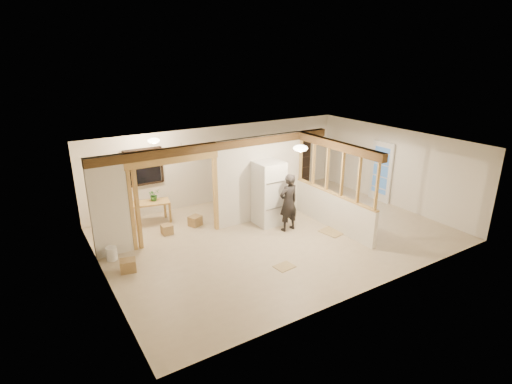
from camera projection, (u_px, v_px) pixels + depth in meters
floor at (277, 235)px, 10.95m from camera, size 9.00×6.50×0.01m
ceiling at (279, 145)px, 10.12m from camera, size 9.00×6.50×0.01m
wall_back at (222, 164)px, 13.14m from camera, size 9.00×0.01×2.50m
wall_front at (371, 237)px, 7.93m from camera, size 9.00×0.01×2.50m
wall_left at (100, 229)px, 8.29m from camera, size 0.01×6.50×2.50m
wall_right at (393, 167)px, 12.77m from camera, size 0.01×6.50×2.50m
partition_left_stub at (109, 207)px, 9.48m from camera, size 0.90×0.12×2.50m
partition_center at (260, 179)px, 11.59m from camera, size 2.80×0.12×2.50m
doorway_frame at (176, 200)px, 10.35m from camera, size 2.46×0.14×2.20m
header_beam_back at (222, 145)px, 10.62m from camera, size 7.00×0.18×0.22m
header_beam_right at (337, 145)px, 10.63m from camera, size 0.18×3.30×0.22m
pony_wall at (332, 211)px, 11.26m from camera, size 0.12×3.20×1.00m
stud_partition at (335, 171)px, 10.87m from camera, size 0.14×3.20×1.32m
window_back at (144, 167)px, 11.68m from camera, size 1.12×0.10×1.10m
french_door at (381, 172)px, 13.14m from camera, size 0.12×0.86×2.00m
ceiling_dome_main at (300, 148)px, 9.87m from camera, size 0.36×0.36×0.16m
ceiling_dome_util at (154, 141)px, 10.72m from camera, size 0.32×0.32×0.14m
hanging_bulb at (182, 154)px, 10.51m from camera, size 0.07×0.07×0.07m
refrigerator at (269, 193)px, 11.37m from camera, size 0.76×0.74×1.85m
woman at (288, 203)px, 10.96m from camera, size 0.62×0.43×1.64m
work_table at (151, 213)px, 11.55m from camera, size 1.14×0.74×0.67m
potted_plant at (154, 195)px, 11.49m from camera, size 0.38×0.35×0.35m
shop_vac at (115, 220)px, 11.20m from camera, size 0.55×0.55×0.55m
bookshelf at (298, 163)px, 14.58m from camera, size 0.88×0.29×1.76m
bucket at (112, 254)px, 9.56m from camera, size 0.30×0.30×0.33m
box_util_a at (195, 221)px, 11.46m from camera, size 0.42×0.39×0.29m
box_util_b at (167, 229)px, 10.94m from camera, size 0.29×0.29×0.26m
box_front at (128, 266)px, 9.07m from camera, size 0.41×0.36×0.29m
floor_panel_near at (333, 231)px, 11.11m from camera, size 0.70×0.70×0.02m
floor_panel_far at (284, 267)px, 9.30m from camera, size 0.48×0.40×0.01m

